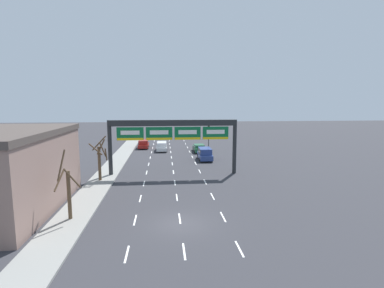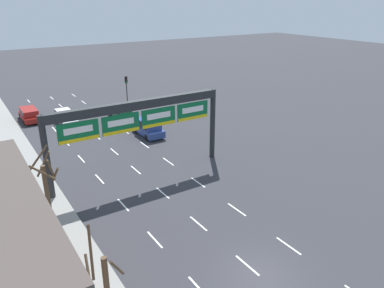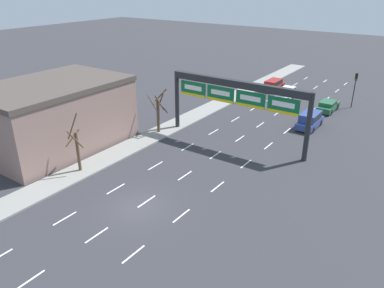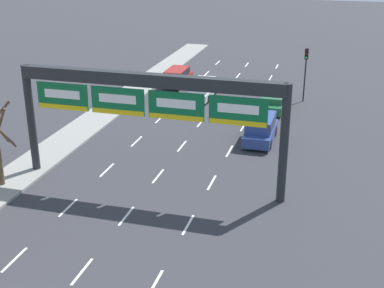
{
  "view_description": "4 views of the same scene",
  "coord_description": "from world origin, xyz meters",
  "px_view_note": "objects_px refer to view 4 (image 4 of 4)",
  "views": [
    {
      "loc": [
        -1.06,
        -20.4,
        8.68
      ],
      "look_at": [
        1.93,
        11.74,
        4.1
      ],
      "focal_mm": 28.0,
      "sensor_mm": 36.0,
      "label": 1
    },
    {
      "loc": [
        -11.95,
        -11.8,
        14.18
      ],
      "look_at": [
        2.26,
        10.32,
        3.85
      ],
      "focal_mm": 35.0,
      "sensor_mm": 36.0,
      "label": 2
    },
    {
      "loc": [
        16.77,
        -17.01,
        15.57
      ],
      "look_at": [
        -0.11,
        7.23,
        2.52
      ],
      "focal_mm": 35.0,
      "sensor_mm": 36.0,
      "label": 3
    },
    {
      "loc": [
        9.72,
        -11.28,
        13.53
      ],
      "look_at": [
        1.77,
        17.21,
        1.79
      ],
      "focal_mm": 50.0,
      "sensor_mm": 36.0,
      "label": 4
    }
  ],
  "objects_px": {
    "traffic_light_near_gantry": "(306,64)",
    "sign_gantry": "(148,98)",
    "suv_white": "(202,88)",
    "suv_red": "(177,76)",
    "car_green": "(273,102)",
    "suv_blue": "(261,127)"
  },
  "relations": [
    {
      "from": "sign_gantry",
      "to": "car_green",
      "type": "height_order",
      "value": "sign_gantry"
    },
    {
      "from": "traffic_light_near_gantry",
      "to": "suv_blue",
      "type": "bearing_deg",
      "value": -101.49
    },
    {
      "from": "suv_blue",
      "to": "traffic_light_near_gantry",
      "type": "xyz_separation_m",
      "value": [
        2.11,
        10.38,
        2.27
      ]
    },
    {
      "from": "suv_blue",
      "to": "suv_white",
      "type": "height_order",
      "value": "suv_blue"
    },
    {
      "from": "sign_gantry",
      "to": "car_green",
      "type": "relative_size",
      "value": 3.24
    },
    {
      "from": "car_green",
      "to": "suv_white",
      "type": "relative_size",
      "value": 0.98
    },
    {
      "from": "suv_white",
      "to": "sign_gantry",
      "type": "bearing_deg",
      "value": -85.02
    },
    {
      "from": "car_green",
      "to": "traffic_light_near_gantry",
      "type": "height_order",
      "value": "traffic_light_near_gantry"
    },
    {
      "from": "suv_blue",
      "to": "suv_red",
      "type": "bearing_deg",
      "value": 128.22
    },
    {
      "from": "car_green",
      "to": "suv_red",
      "type": "xyz_separation_m",
      "value": [
        -9.88,
        5.4,
        0.14
      ]
    },
    {
      "from": "sign_gantry",
      "to": "suv_white",
      "type": "distance_m",
      "value": 18.33
    },
    {
      "from": "sign_gantry",
      "to": "suv_red",
      "type": "height_order",
      "value": "sign_gantry"
    },
    {
      "from": "sign_gantry",
      "to": "traffic_light_near_gantry",
      "type": "height_order",
      "value": "sign_gantry"
    },
    {
      "from": "sign_gantry",
      "to": "suv_white",
      "type": "relative_size",
      "value": 3.17
    },
    {
      "from": "suv_red",
      "to": "traffic_light_near_gantry",
      "type": "relative_size",
      "value": 1.03
    },
    {
      "from": "sign_gantry",
      "to": "suv_white",
      "type": "height_order",
      "value": "sign_gantry"
    },
    {
      "from": "suv_white",
      "to": "suv_red",
      "type": "xyz_separation_m",
      "value": [
        -3.43,
        3.53,
        -0.02
      ]
    },
    {
      "from": "suv_blue",
      "to": "traffic_light_near_gantry",
      "type": "bearing_deg",
      "value": 78.51
    },
    {
      "from": "traffic_light_near_gantry",
      "to": "sign_gantry",
      "type": "bearing_deg",
      "value": -110.39
    },
    {
      "from": "suv_blue",
      "to": "suv_white",
      "type": "bearing_deg",
      "value": 125.59
    },
    {
      "from": "suv_white",
      "to": "traffic_light_near_gantry",
      "type": "relative_size",
      "value": 1.05
    },
    {
      "from": "sign_gantry",
      "to": "suv_blue",
      "type": "relative_size",
      "value": 3.39
    }
  ]
}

